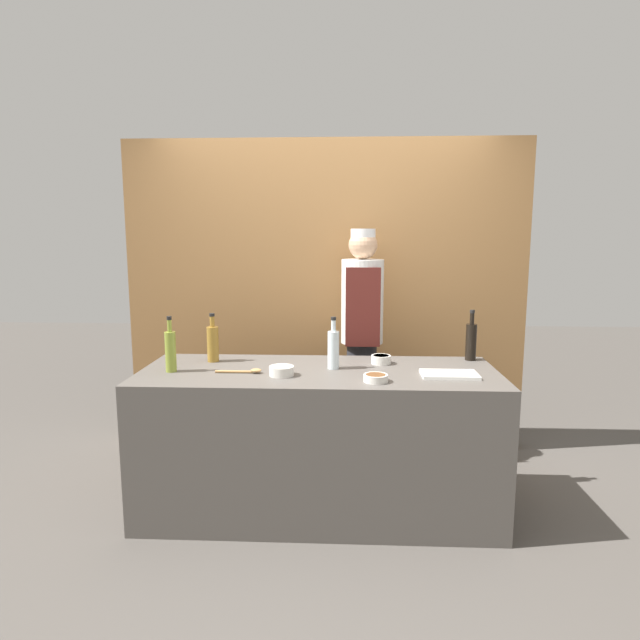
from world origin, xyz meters
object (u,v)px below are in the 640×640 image
bottle_vinegar (213,343)px  sauce_bowl_white (282,370)px  chef_center (362,337)px  sauce_bowl_brown (376,378)px  bottle_clear (333,349)px  wooden_spoon (246,371)px  bottle_oil (171,350)px  cutting_board (449,375)px  sauce_bowl_yellow (381,359)px  bottle_soy (471,341)px

bottle_vinegar → sauce_bowl_white: bearing=-34.8°
bottle_vinegar → chef_center: 1.09m
sauce_bowl_brown → bottle_clear: size_ratio=0.43×
sauce_bowl_white → wooden_spoon: bearing=168.2°
bottle_oil → sauce_bowl_white: bearing=-5.3°
cutting_board → wooden_spoon: bearing=179.2°
bottle_vinegar → bottle_oil: (-0.19, -0.27, 0.01)m
bottle_oil → wooden_spoon: bottle_oil is taller
sauce_bowl_white → bottle_vinegar: bottle_vinegar is taller
cutting_board → bottle_vinegar: (-1.45, 0.30, 0.11)m
sauce_bowl_yellow → bottle_vinegar: bottle_vinegar is taller
sauce_bowl_white → wooden_spoon: sauce_bowl_white is taller
sauce_bowl_brown → bottle_oil: bearing=171.9°
bottle_clear → wooden_spoon: size_ratio=1.16×
bottle_soy → sauce_bowl_yellow: bearing=-167.6°
cutting_board → wooden_spoon: (-1.18, 0.02, 0.00)m
bottle_soy → sauce_bowl_brown: bearing=-139.1°
sauce_bowl_yellow → chef_center: 0.52m
bottle_clear → bottle_oil: bearing=-173.0°
bottle_clear → bottle_soy: 0.93m
cutting_board → bottle_soy: (0.22, 0.42, 0.12)m
sauce_bowl_brown → bottle_clear: bottle_clear is taller
sauce_bowl_white → chef_center: chef_center is taller
sauce_bowl_yellow → cutting_board: bearing=-38.0°
sauce_bowl_brown → bottle_vinegar: bearing=156.5°
bottle_clear → bottle_oil: size_ratio=0.96×
chef_center → sauce_bowl_white: bearing=-120.7°
sauce_bowl_brown → chef_center: chef_center is taller
sauce_bowl_yellow → bottle_oil: bearing=-168.4°
bottle_vinegar → chef_center: chef_center is taller
bottle_clear → bottle_oil: bottle_oil is taller
bottle_oil → chef_center: chef_center is taller
cutting_board → chef_center: chef_center is taller
cutting_board → bottle_clear: bearing=167.3°
bottle_soy → bottle_oil: bearing=-168.1°
cutting_board → bottle_oil: size_ratio=0.97×
chef_center → cutting_board: bearing=-59.0°
sauce_bowl_yellow → bottle_oil: (-1.26, -0.26, 0.10)m
chef_center → bottle_soy: bearing=-28.3°
sauce_bowl_white → bottle_oil: size_ratio=0.43×
sauce_bowl_yellow → sauce_bowl_brown: sauce_bowl_yellow is taller
bottle_clear → sauce_bowl_white: bearing=-148.5°
cutting_board → bottle_vinegar: bottle_vinegar is taller
bottle_clear → bottle_soy: bottle_soy is taller
sauce_bowl_brown → wooden_spoon: 0.77m
bottle_clear → cutting_board: bearing=-12.7°
sauce_bowl_white → chef_center: size_ratio=0.08×
sauce_bowl_white → sauce_bowl_yellow: size_ratio=1.15×
cutting_board → bottle_vinegar: 1.48m
sauce_bowl_yellow → bottle_clear: bottle_clear is taller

